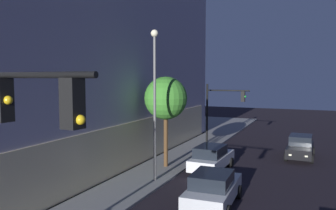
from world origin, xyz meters
TOP-DOWN VIEW (x-y plane):
  - modern_building at (10.99, 20.56)m, footprint 29.30×23.75m
  - traffic_light_far_corner at (18.29, 5.21)m, footprint 0.32×3.88m
  - street_lamp_sidewalk at (6.80, 6.16)m, footprint 0.44×0.44m
  - sidewalk_tree at (9.99, 6.87)m, footprint 2.94×2.94m
  - car_silver at (4.50, 1.88)m, footprint 4.87×2.36m
  - car_white at (10.76, 3.81)m, footprint 4.78×2.23m
  - car_black at (17.05, -1.55)m, footprint 4.79×2.11m

SIDE VIEW (x-z plane):
  - car_white at x=10.76m, z-range 0.01..1.73m
  - car_black at x=17.05m, z-range 0.00..1.76m
  - car_silver at x=4.50m, z-range 0.01..1.76m
  - traffic_light_far_corner at x=18.29m, z-range 1.02..6.59m
  - sidewalk_tree at x=9.99m, z-range 1.76..7.98m
  - street_lamp_sidewalk at x=6.80m, z-range 1.21..10.15m
  - modern_building at x=10.99m, z-range -0.08..21.80m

